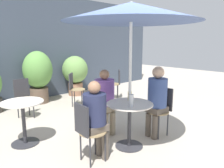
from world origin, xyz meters
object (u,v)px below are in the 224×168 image
at_px(potted_plant_1, 38,73).
at_px(seated_person_0, 157,96).
at_px(bistro_chair_1, 101,105).
at_px(bistro_chair_3, 23,95).
at_px(seated_person_1, 105,97).
at_px(beer_glass_1, 130,96).
at_px(beer_glass_0, 131,101).
at_px(bistro_chair_2, 87,128).
at_px(cafe_table_near, 129,115).
at_px(umbrella, 131,12).
at_px(seated_person_2, 96,114).
at_px(potted_plant_2, 75,72).
at_px(cafe_table_far, 23,115).
at_px(bistro_chair_5, 74,86).
at_px(bistro_chair_0, 161,107).
at_px(bistro_chair_4, 116,81).

bearing_deg(potted_plant_1, seated_person_0, -81.48).
relative_size(bistro_chair_1, bistro_chair_3, 1.00).
xyz_separation_m(seated_person_1, beer_glass_1, (0.08, -0.52, 0.09)).
relative_size(seated_person_0, beer_glass_1, 8.59).
bearing_deg(beer_glass_0, beer_glass_1, 45.38).
bearing_deg(bistro_chair_1, bistro_chair_2, -135.00).
xyz_separation_m(bistro_chair_3, seated_person_0, (1.30, -2.60, 0.22)).
distance_m(cafe_table_near, umbrella, 1.55).
bearing_deg(beer_glass_1, seated_person_2, -175.29).
bearing_deg(umbrella, seated_person_0, -5.05).
relative_size(bistro_chair_1, potted_plant_2, 0.70).
xyz_separation_m(cafe_table_far, umbrella, (1.18, -1.25, 1.58)).
xyz_separation_m(bistro_chair_1, seated_person_2, (-0.71, -0.72, 0.17)).
bearing_deg(umbrella, seated_person_2, 174.95).
distance_m(bistro_chair_3, beer_glass_0, 2.75).
height_order(bistro_chair_2, bistro_chair_5, same).
bearing_deg(bistro_chair_5, umbrella, -147.38).
height_order(bistro_chair_5, potted_plant_1, potted_plant_1).
bearing_deg(bistro_chair_1, bistro_chair_0, -45.00).
height_order(bistro_chair_1, bistro_chair_3, same).
height_order(bistro_chair_0, seated_person_0, seated_person_0).
xyz_separation_m(bistro_chair_0, bistro_chair_1, (-0.71, 0.85, 0.00)).
bearing_deg(bistro_chair_5, bistro_chair_3, 136.26).
bearing_deg(cafe_table_near, potted_plant_1, 88.04).
height_order(beer_glass_0, umbrella, umbrella).
distance_m(bistro_chair_0, beer_glass_0, 0.95).
bearing_deg(potted_plant_2, bistro_chair_2, -121.91).
height_order(cafe_table_near, potted_plant_1, potted_plant_1).
height_order(cafe_table_near, cafe_table_far, same).
relative_size(cafe_table_far, potted_plant_2, 0.59).
distance_m(beer_glass_0, potted_plant_2, 3.91).
relative_size(potted_plant_1, potted_plant_2, 1.16).
bearing_deg(seated_person_2, cafe_table_far, 29.19).
bearing_deg(cafe_table_far, bistro_chair_0, -34.09).
bearing_deg(bistro_chair_2, potted_plant_2, -26.86).
distance_m(bistro_chair_1, potted_plant_1, 2.67).
bearing_deg(beer_glass_0, bistro_chair_5, 73.65).
bearing_deg(seated_person_0, bistro_chair_3, -148.32).
relative_size(bistro_chair_4, beer_glass_1, 5.89).
distance_m(bistro_chair_5, seated_person_1, 1.98).
relative_size(seated_person_2, beer_glass_0, 6.16).
height_order(seated_person_0, beer_glass_1, seated_person_0).
bearing_deg(bistro_chair_2, bistro_chair_1, -45.00).
relative_size(bistro_chair_3, beer_glass_1, 5.89).
height_order(bistro_chair_2, potted_plant_2, potted_plant_2).
distance_m(bistro_chair_3, seated_person_1, 2.04).
xyz_separation_m(bistro_chair_5, seated_person_0, (-0.02, -2.57, 0.22)).
bearing_deg(bistro_chair_3, bistro_chair_0, -59.67).
relative_size(bistro_chair_3, bistro_chair_4, 1.00).
xyz_separation_m(cafe_table_near, bistro_chair_0, (0.78, -0.07, -0.01)).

